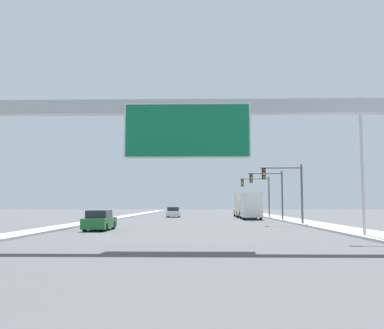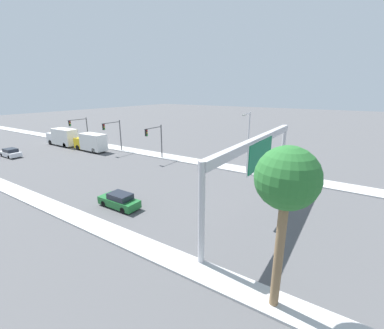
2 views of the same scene
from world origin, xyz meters
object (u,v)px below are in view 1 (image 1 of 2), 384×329
(car_far_center, at_px, (174,212))
(truck_box_secondary, at_px, (243,205))
(sign_gantry, at_px, (187,125))
(street_lamp_right, at_px, (357,154))
(car_far_right, at_px, (100,221))
(truck_box_primary, at_px, (250,206))
(traffic_light_mid_block, at_px, (271,187))
(traffic_light_far_intersection, at_px, (259,190))
(traffic_light_near_intersection, at_px, (288,184))

(car_far_center, xyz_separation_m, truck_box_secondary, (10.50, 1.24, 1.10))
(sign_gantry, height_order, truck_box_secondary, sign_gantry)
(car_far_center, relative_size, street_lamp_right, 0.52)
(sign_gantry, relative_size, car_far_right, 4.61)
(sign_gantry, relative_size, truck_box_primary, 2.78)
(traffic_light_mid_block, relative_size, traffic_light_far_intersection, 1.01)
(truck_box_primary, distance_m, traffic_light_mid_block, 5.49)
(truck_box_secondary, xyz_separation_m, street_lamp_right, (3.07, -39.17, 3.17))
(truck_box_primary, distance_m, truck_box_secondary, 9.33)
(traffic_light_near_intersection, distance_m, traffic_light_far_intersection, 20.00)
(traffic_light_near_intersection, relative_size, traffic_light_far_intersection, 0.98)
(car_far_center, distance_m, truck_box_primary, 13.29)
(traffic_light_far_intersection, xyz_separation_m, street_lamp_right, (1.17, -35.22, 1.04))
(truck_box_primary, relative_size, street_lamp_right, 0.87)
(traffic_light_near_intersection, relative_size, street_lamp_right, 0.68)
(car_far_center, bearing_deg, truck_box_secondary, 6.75)
(car_far_right, bearing_deg, sign_gantry, -58.27)
(truck_box_secondary, bearing_deg, traffic_light_far_intersection, -64.37)
(sign_gantry, relative_size, traffic_light_mid_block, 3.46)
(car_far_right, xyz_separation_m, traffic_light_mid_block, (15.94, 18.76, 3.25))
(truck_box_primary, relative_size, traffic_light_near_intersection, 1.28)
(truck_box_secondary, height_order, street_lamp_right, street_lamp_right)
(traffic_light_near_intersection, height_order, traffic_light_far_intersection, traffic_light_far_intersection)
(traffic_light_mid_block, bearing_deg, traffic_light_near_intersection, -89.97)
(truck_box_secondary, bearing_deg, sign_gantry, -99.03)
(truck_box_primary, xyz_separation_m, traffic_light_near_intersection, (1.94, -14.62, 2.14))
(sign_gantry, xyz_separation_m, traffic_light_far_intersection, (8.89, 40.08, -1.97))
(car_far_center, distance_m, truck_box_secondary, 10.63)
(car_far_right, bearing_deg, street_lamp_right, -20.74)
(sign_gantry, bearing_deg, car_far_center, 94.68)
(car_far_center, height_order, street_lamp_right, street_lamp_right)
(traffic_light_mid_block, relative_size, street_lamp_right, 0.70)
(sign_gantry, distance_m, traffic_light_near_intersection, 22.08)
(truck_box_secondary, relative_size, street_lamp_right, 0.95)
(truck_box_secondary, distance_m, street_lamp_right, 39.42)
(truck_box_secondary, relative_size, traffic_light_near_intersection, 1.40)
(sign_gantry, height_order, car_far_center, sign_gantry)
(sign_gantry, bearing_deg, traffic_light_far_intersection, 77.49)
(street_lamp_right, bearing_deg, traffic_light_mid_block, 92.57)
(car_far_center, height_order, truck_box_primary, truck_box_primary)
(sign_gantry, bearing_deg, traffic_light_mid_block, 73.45)
(car_far_right, distance_m, street_lamp_right, 18.74)
(car_far_center, relative_size, traffic_light_near_intersection, 0.76)
(street_lamp_right, bearing_deg, car_far_right, 159.26)
(car_far_center, relative_size, truck_box_secondary, 0.55)
(street_lamp_right, bearing_deg, truck_box_primary, 95.87)
(traffic_light_far_intersection, distance_m, street_lamp_right, 35.26)
(traffic_light_far_intersection, bearing_deg, car_far_center, 167.69)
(truck_box_primary, bearing_deg, traffic_light_near_intersection, -82.43)
(car_far_center, bearing_deg, traffic_light_far_intersection, -12.31)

